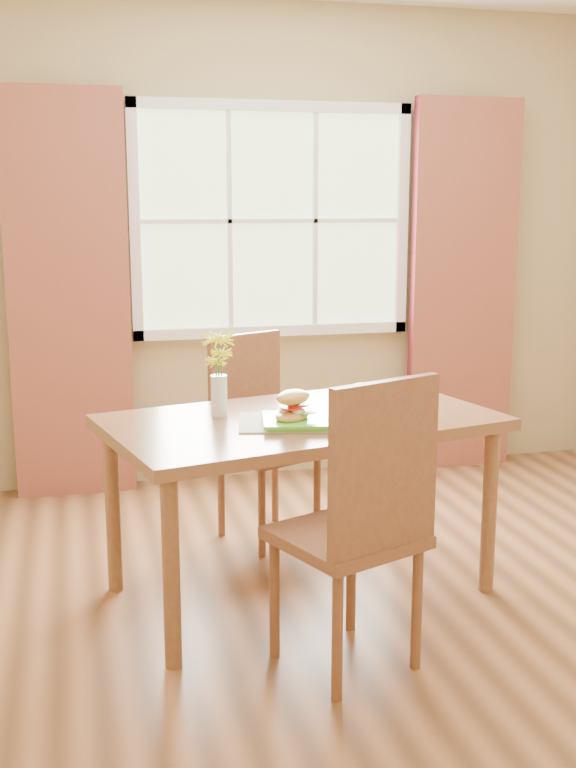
# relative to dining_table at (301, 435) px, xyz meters

# --- Properties ---
(room) EXTENTS (4.24, 3.84, 2.74)m
(room) POSITION_rel_dining_table_xyz_m (0.25, -0.23, 0.67)
(room) COLOR brown
(room) RESTS_ON ground
(window) EXTENTS (1.62, 0.06, 1.32)m
(window) POSITION_rel_dining_table_xyz_m (0.25, 1.64, 0.82)
(window) COLOR #ADC494
(window) RESTS_ON room
(curtain_left) EXTENTS (0.65, 0.08, 2.20)m
(curtain_left) POSITION_rel_dining_table_xyz_m (-0.90, 1.55, 0.42)
(curtain_left) COLOR maroon
(curtain_left) RESTS_ON room
(curtain_right) EXTENTS (0.65, 0.08, 2.20)m
(curtain_right) POSITION_rel_dining_table_xyz_m (1.40, 1.55, 0.42)
(curtain_right) COLOR maroon
(curtain_right) RESTS_ON room
(dining_table) EXTENTS (1.71, 1.20, 0.75)m
(dining_table) POSITION_rel_dining_table_xyz_m (0.00, 0.00, 0.00)
(dining_table) COLOR brown
(dining_table) RESTS_ON room
(chair_near) EXTENTS (0.57, 0.57, 1.06)m
(chair_near) POSITION_rel_dining_table_xyz_m (0.03, -0.70, -0.10)
(chair_near) COLOR brown
(chair_near) RESTS_ON room
(chair_far) EXTENTS (0.54, 0.54, 0.99)m
(chair_far) POSITION_rel_dining_table_xyz_m (-0.04, 0.70, -0.14)
(chair_far) COLOR brown
(chair_far) RESTS_ON room
(placemat) EXTENTS (0.51, 0.41, 0.01)m
(placemat) POSITION_rel_dining_table_xyz_m (-0.04, -0.09, 0.08)
(placemat) COLOR beige
(placemat) RESTS_ON dining_table
(plate) EXTENTS (0.32, 0.32, 0.01)m
(plate) POSITION_rel_dining_table_xyz_m (-0.05, -0.13, 0.09)
(plate) COLOR #5AD535
(plate) RESTS_ON placemat
(croissant_sandwich) EXTENTS (0.20, 0.20, 0.13)m
(croissant_sandwich) POSITION_rel_dining_table_xyz_m (-0.07, -0.14, 0.16)
(croissant_sandwich) COLOR gold
(croissant_sandwich) RESTS_ON plate
(water_glass) EXTENTS (0.08, 0.08, 0.13)m
(water_glass) POSITION_rel_dining_table_xyz_m (0.26, -0.02, 0.14)
(water_glass) COLOR silver
(water_glass) RESTS_ON dining_table
(flower_vase) EXTENTS (0.14, 0.14, 0.34)m
(flower_vase) POSITION_rel_dining_table_xyz_m (-0.32, 0.10, 0.28)
(flower_vase) COLOR silver
(flower_vase) RESTS_ON dining_table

